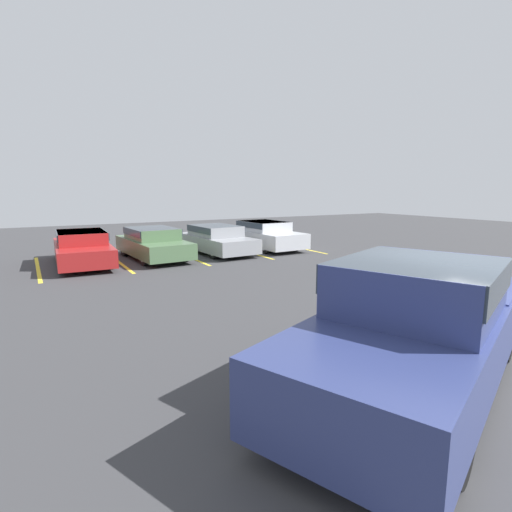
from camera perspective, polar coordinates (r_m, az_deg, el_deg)
ground_plane at (r=6.75m, az=28.82°, el=-15.29°), size 60.00×60.00×0.00m
stall_stripe_a at (r=15.69m, az=-28.70°, el=-1.57°), size 0.12×5.09×0.01m
stall_stripe_b at (r=15.95m, az=-19.08°, el=-0.75°), size 0.12×5.09×0.01m
stall_stripe_c at (r=16.64m, az=-10.01°, el=0.04°), size 0.12×5.09×0.01m
stall_stripe_d at (r=17.72m, az=-1.85°, el=0.75°), size 0.12×5.09×0.01m
stall_stripe_e at (r=19.11m, az=5.25°, el=1.35°), size 0.12×5.09×0.01m
pickup_truck at (r=5.98m, az=22.50°, el=-8.83°), size 6.03×3.98×1.80m
parked_sedan_a at (r=15.78m, az=-23.57°, el=1.22°), size 1.96×4.69×1.21m
parked_sedan_b at (r=16.16m, az=-14.51°, el=1.91°), size 2.03×4.45×1.21m
parked_sedan_c at (r=17.14m, az=-5.72°, el=2.52°), size 2.03×4.46×1.18m
parked_sedan_d at (r=18.37m, az=1.22°, el=3.14°), size 1.98×4.43×1.25m
traffic_cone at (r=11.17m, az=23.68°, el=-4.05°), size 0.52×0.52×0.51m
wheel_stop_curb at (r=19.03m, az=-23.04°, el=0.80°), size 1.79×0.20×0.14m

